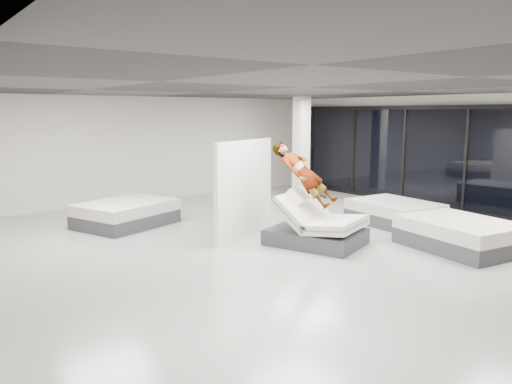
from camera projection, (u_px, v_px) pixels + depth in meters
room at (301, 169)px, 9.88m from camera, size 14.00×14.04×3.20m
hero_bed at (317, 228)px, 10.32m from camera, size 1.95×2.21×1.16m
person at (304, 186)px, 10.36m from camera, size 1.13×1.68×1.43m
remote at (323, 196)px, 10.39m from camera, size 0.10×0.15×0.08m
divider_panel at (245, 189)px, 10.94m from camera, size 2.16×1.09×2.12m
flat_bed_right_far at (394, 213)px, 12.28m from camera, size 1.67×2.13×0.55m
flat_bed_right_near at (460, 235)px, 10.00m from camera, size 1.91×2.37×0.59m
flat_bed_left_far at (126, 214)px, 12.07m from camera, size 2.57×2.25×0.59m
column at (301, 148)px, 15.80m from camera, size 0.40×0.40×3.20m
storefront_glazing at (466, 160)px, 13.37m from camera, size 0.12×13.40×2.92m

